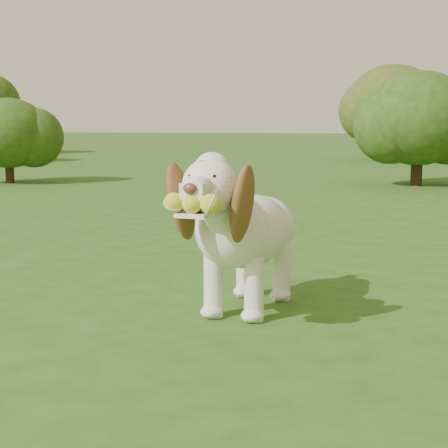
# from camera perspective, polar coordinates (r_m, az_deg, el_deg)

# --- Properties ---
(ground) EXTENTS (80.00, 80.00, 0.00)m
(ground) POSITION_cam_1_polar(r_m,az_deg,el_deg) (3.63, -1.38, -6.09)
(ground) COLOR #214C15
(ground) RESTS_ON ground
(dog) EXTENTS (0.51, 1.16, 0.75)m
(dog) POSITION_cam_1_polar(r_m,az_deg,el_deg) (3.40, 1.42, -0.18)
(dog) COLOR white
(dog) RESTS_ON ground
(shrub_a) EXTENTS (1.12, 1.12, 1.16)m
(shrub_a) POSITION_cam_1_polar(r_m,az_deg,el_deg) (10.63, -16.12, 6.67)
(shrub_a) COLOR #382314
(shrub_a) RESTS_ON ground
(shrub_i) EXTENTS (1.91, 1.91, 1.98)m
(shrub_i) POSITION_cam_1_polar(r_m,az_deg,el_deg) (15.94, 12.76, 8.90)
(shrub_i) COLOR #382314
(shrub_i) RESTS_ON ground
(shrub_c) EXTENTS (1.45, 1.45, 1.50)m
(shrub_c) POSITION_cam_1_polar(r_m,az_deg,el_deg) (10.14, 14.59, 7.80)
(shrub_c) COLOR #382314
(shrub_c) RESTS_ON ground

